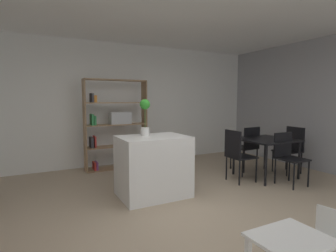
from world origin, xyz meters
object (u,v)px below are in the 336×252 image
object	(u,v)px
open_bookshelf	(114,123)
dining_table	(266,143)
dining_chair_window_side	(291,146)
child_table	(291,248)
potted_plant_on_island	(145,114)
child_chair_right	(331,241)
kitchen_island	(153,166)
dining_chair_near	(288,154)
dining_chair_island_side	(237,152)
dining_chair_far	(248,145)

from	to	relation	value
open_bookshelf	dining_table	bearing A→B (deg)	-38.99
dining_chair_window_side	child_table	bearing A→B (deg)	-48.87
potted_plant_on_island	dining_chair_window_side	distance (m)	3.23
child_table	child_chair_right	size ratio (longest dim) A/B	1.01
child_chair_right	dining_chair_window_side	xyz separation A→B (m)	(2.52, 2.35, 0.24)
potted_plant_on_island	dining_table	distance (m)	2.51
kitchen_island	dining_chair_window_side	xyz separation A→B (m)	(3.07, -0.07, 0.08)
child_chair_right	dining_chair_near	bearing A→B (deg)	125.19
dining_chair_island_side	dining_chair_window_side	xyz separation A→B (m)	(1.44, -0.01, -0.01)
dining_chair_near	dining_chair_far	size ratio (longest dim) A/B	0.98
kitchen_island	dining_chair_island_side	xyz separation A→B (m)	(1.64, -0.06, 0.09)
kitchen_island	open_bookshelf	distance (m)	1.97
potted_plant_on_island	child_chair_right	xyz separation A→B (m)	(0.62, -2.58, -0.96)
child_table	dining_chair_far	world-z (taller)	dining_chair_far
potted_plant_on_island	child_chair_right	size ratio (longest dim) A/B	1.03
child_table	dining_chair_window_side	size ratio (longest dim) A/B	0.59
child_chair_right	dining_chair_near	xyz separation A→B (m)	(1.80, 1.87, 0.23)
dining_table	dining_chair_island_side	bearing A→B (deg)	179.66
child_chair_right	dining_chair_near	distance (m)	2.60
dining_chair_window_side	dining_chair_far	bearing A→B (deg)	-121.44
potted_plant_on_island	child_table	bearing A→B (deg)	-87.67
potted_plant_on_island	open_bookshelf	size ratio (longest dim) A/B	0.30
dining_chair_near	open_bookshelf	bearing A→B (deg)	135.96
child_table	dining_chair_far	xyz separation A→B (m)	(2.32, 2.86, 0.17)
kitchen_island	child_table	bearing A→B (deg)	-89.08
dining_chair_near	dining_chair_far	distance (m)	0.98
potted_plant_on_island	dining_chair_far	xyz separation A→B (m)	(2.43, 0.27, -0.71)
child_table	child_chair_right	world-z (taller)	child_chair_right
child_table	kitchen_island	bearing A→B (deg)	90.92
child_table	dining_table	world-z (taller)	dining_table
open_bookshelf	dining_chair_near	distance (m)	3.48
kitchen_island	child_chair_right	size ratio (longest dim) A/B	1.87
dining_chair_window_side	dining_chair_near	bearing A→B (deg)	-52.69
dining_chair_window_side	kitchen_island	bearing A→B (deg)	-88.13
child_chair_right	dining_chair_window_side	world-z (taller)	dining_chair_window_side
child_table	dining_chair_window_side	xyz separation A→B (m)	(3.04, 2.36, 0.16)
kitchen_island	dining_chair_island_side	size ratio (longest dim) A/B	1.09
dining_chair_far	child_chair_right	bearing A→B (deg)	54.90
dining_chair_island_side	dining_chair_near	xyz separation A→B (m)	(0.72, -0.49, -0.01)
open_bookshelf	dining_table	xyz separation A→B (m)	(2.43, -1.96, -0.32)
kitchen_island	dining_table	xyz separation A→B (m)	(2.35, -0.07, 0.20)
dining_table	dining_chair_near	bearing A→B (deg)	-89.75
child_table	child_chair_right	distance (m)	0.52
open_bookshelf	child_chair_right	size ratio (longest dim) A/B	3.47
open_bookshelf	dining_table	distance (m)	3.14
child_chair_right	dining_chair_near	world-z (taller)	dining_chair_near
kitchen_island	dining_chair_near	xyz separation A→B (m)	(2.36, -0.56, 0.08)
open_bookshelf	dining_chair_island_side	xyz separation A→B (m)	(1.71, -1.96, -0.43)
child_chair_right	dining_chair_far	size ratio (longest dim) A/B	0.59
child_chair_right	dining_chair_window_side	bearing A→B (deg)	122.20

